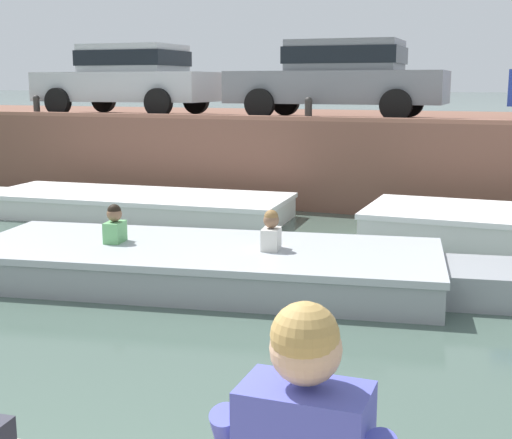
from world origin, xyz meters
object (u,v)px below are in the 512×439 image
Objects in this scene: motorboat_passing at (224,265)px; car_left_inner_grey at (340,76)px; car_leftmost_silver at (130,77)px; boat_moored_west_white at (124,205)px; mooring_bollard_west at (37,104)px; mooring_bollard_mid at (308,108)px.

car_left_inner_grey is (-0.27, 6.49, 2.34)m from motorboat_passing.
car_leftmost_silver and car_left_inner_grey have the same top height.
mooring_bollard_west is at bearing 149.94° from boat_moored_west_white.
mooring_bollard_mid reaches higher than boat_moored_west_white.
car_leftmost_silver is 9.11× the size of mooring_bollard_west.
car_left_inner_grey reaches higher than mooring_bollard_mid.
motorboat_passing is at bearing -38.15° from mooring_bollard_west.
mooring_bollard_west is 6.30m from mooring_bollard_mid.
mooring_bollard_west and mooring_bollard_mid have the same top height.
car_left_inner_grey is at bearing 92.42° from motorboat_passing.
car_leftmost_silver is 9.11× the size of mooring_bollard_mid.
car_leftmost_silver is at bearing 128.29° from motorboat_passing.
motorboat_passing is 1.74× the size of car_leftmost_silver.
car_leftmost_silver reaches higher than mooring_bollard_west.
motorboat_passing is at bearing -87.58° from car_left_inner_grey.
car_left_inner_grey reaches higher than boat_moored_west_white.
motorboat_passing reaches higher than boat_moored_west_white.
mooring_bollard_mid is at bearing 33.68° from boat_moored_west_white.
boat_moored_west_white is 1.54× the size of car_left_inner_grey.
car_left_inner_grey reaches higher than mooring_bollard_west.
boat_moored_west_white is 4.15m from car_leftmost_silver.
boat_moored_west_white is 3.93m from mooring_bollard_mid.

